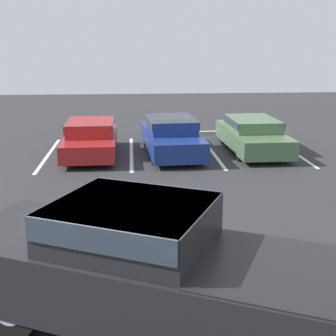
% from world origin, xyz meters
% --- Properties ---
extents(ground_plane, '(60.00, 60.00, 0.00)m').
position_xyz_m(ground_plane, '(0.00, 0.00, 0.00)').
color(ground_plane, '#2D2D30').
extents(stall_stripe_a, '(0.12, 5.20, 0.01)m').
position_xyz_m(stall_stripe_a, '(-2.49, 10.24, 0.00)').
color(stall_stripe_a, white).
rests_on(stall_stripe_a, ground_plane).
extents(stall_stripe_b, '(0.12, 5.20, 0.01)m').
position_xyz_m(stall_stripe_b, '(0.44, 10.24, 0.00)').
color(stall_stripe_b, white).
rests_on(stall_stripe_b, ground_plane).
extents(stall_stripe_c, '(0.12, 5.20, 0.01)m').
position_xyz_m(stall_stripe_c, '(3.37, 10.24, 0.00)').
color(stall_stripe_c, white).
rests_on(stall_stripe_c, ground_plane).
extents(stall_stripe_d, '(0.12, 5.20, 0.01)m').
position_xyz_m(stall_stripe_d, '(6.30, 10.24, 0.00)').
color(stall_stripe_d, white).
rests_on(stall_stripe_d, ground_plane).
extents(pickup_truck, '(5.94, 4.23, 1.81)m').
position_xyz_m(pickup_truck, '(0.71, -0.40, 0.90)').
color(pickup_truck, black).
rests_on(pickup_truck, ground_plane).
extents(parked_sedan_a, '(1.78, 4.23, 1.21)m').
position_xyz_m(parked_sedan_a, '(-0.96, 10.03, 0.65)').
color(parked_sedan_a, maroon).
rests_on(parked_sedan_a, ground_plane).
extents(parked_sedan_b, '(2.03, 4.66, 1.28)m').
position_xyz_m(parked_sedan_b, '(1.86, 10.08, 0.68)').
color(parked_sedan_b, navy).
rests_on(parked_sedan_b, ground_plane).
extents(parked_sedan_c, '(1.86, 4.62, 1.19)m').
position_xyz_m(parked_sedan_c, '(4.83, 10.27, 0.64)').
color(parked_sedan_c, '#4C6B47').
rests_on(parked_sedan_c, ground_plane).
extents(wheel_stop_curb, '(1.65, 0.20, 0.14)m').
position_xyz_m(wheel_stop_curb, '(3.41, 13.51, 0.07)').
color(wheel_stop_curb, '#B7B2A8').
rests_on(wheel_stop_curb, ground_plane).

